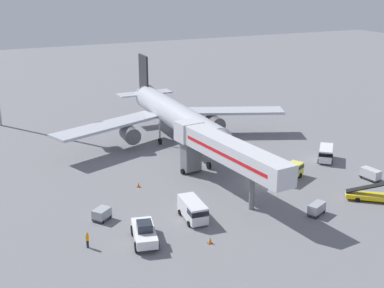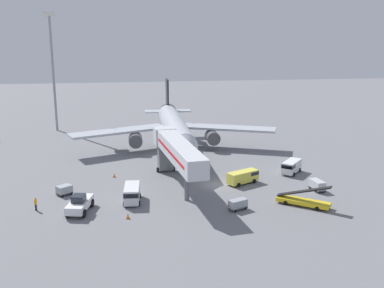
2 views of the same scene
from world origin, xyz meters
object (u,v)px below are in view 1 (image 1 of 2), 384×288
Objects in this scene: airplane_at_gate at (174,115)px; pushback_tug at (144,232)px; service_van_near_left at (193,209)px; baggage_cart_far_right at (317,208)px; ground_crew_worker_midground at (240,162)px; safety_cone_bravo at (210,240)px; safety_cone_charlie at (138,185)px; service_van_mid_center at (290,172)px; ground_crew_worker_foreground at (87,239)px; safety_cone_alpha at (227,162)px; belt_loader_truck at (375,195)px; baggage_cart_near_center at (370,174)px; baggage_cart_rear_right at (102,214)px; service_van_rear_left at (326,153)px; jet_bridge at (223,150)px.

airplane_at_gate is 34.20m from pushback_tug.
baggage_cart_far_right is at bearing -19.24° from service_van_near_left.
safety_cone_bravo is (-14.07, -18.46, -0.62)m from ground_crew_worker_midground.
ground_crew_worker_midground is 16.16m from safety_cone_charlie.
service_van_mid_center reaches higher than baggage_cart_far_right.
baggage_cart_far_right is 1.51× the size of ground_crew_worker_foreground.
ground_crew_worker_foreground is 2.82× the size of safety_cone_alpha.
belt_loader_truck reaches higher than service_van_near_left.
baggage_cart_near_center is 18.62m from ground_crew_worker_midground.
belt_loader_truck is at bearing -15.48° from baggage_cart_rear_right.
baggage_cart_near_center is (27.89, 0.90, -0.45)m from service_van_near_left.
safety_cone_bravo is at bearing -177.55° from belt_loader_truck.
safety_cone_charlie is at bearing 160.09° from baggage_cart_near_center.
ground_crew_worker_foreground reaches higher than safety_cone_alpha.
service_van_mid_center is 2.98× the size of ground_crew_worker_midground.
service_van_rear_left is 1.91× the size of baggage_cart_rear_right.
safety_cone_alpha is at bearing 161.06° from service_van_rear_left.
airplane_at_gate is 29.99m from baggage_cart_rear_right.
jet_bridge is 17.64m from baggage_cart_rear_right.
airplane_at_gate reaches higher than service_van_near_left.
jet_bridge is 11.63m from service_van_mid_center.
service_van_mid_center reaches higher than baggage_cart_rear_right.
ground_crew_worker_foreground is at bearing -127.67° from safety_cone_charlie.
baggage_cart_rear_right is (-36.84, -5.27, -0.45)m from service_van_rear_left.
jet_bridge reaches higher than service_van_rear_left.
service_van_mid_center is at bearing 2.79° from baggage_cart_rear_right.
baggage_cart_far_right is at bearing -108.25° from service_van_mid_center.
baggage_cart_rear_right is at bearing -177.21° from service_van_mid_center.
service_van_mid_center is at bearing 32.34° from safety_cone_bravo.
safety_cone_alpha is (-0.98, 2.05, -0.66)m from ground_crew_worker_midground.
ground_crew_worker_midground is at bearing 141.00° from baggage_cart_near_center.
baggage_cart_rear_right is 3.84× the size of safety_cone_alpha.
baggage_cart_far_right is (21.14, -2.31, -0.34)m from pushback_tug.
safety_cone_bravo is at bearing -96.28° from service_van_near_left.
belt_loader_truck is 2.33× the size of baggage_cart_near_center.
jet_bridge is 20.35m from belt_loader_truck.
safety_cone_bravo is (-28.54, -6.74, -0.52)m from baggage_cart_near_center.
baggage_cart_rear_right reaches higher than safety_cone_bravo.
safety_cone_bravo reaches higher than safety_cone_alpha.
safety_cone_alpha is at bearing 49.69° from service_van_near_left.
safety_cone_charlie is (4.28, 14.61, -0.81)m from pushback_tug.
airplane_at_gate is at bearing 105.08° from safety_cone_alpha.
baggage_cart_near_center reaches higher than safety_cone_charlie.
service_van_near_left reaches higher than safety_cone_alpha.
baggage_cart_far_right is (14.14, -4.94, -0.53)m from service_van_near_left.
pushback_tug is 1.28× the size of service_van_rear_left.
baggage_cart_rear_right is (-33.29, 9.22, 0.02)m from belt_loader_truck.
airplane_at_gate is at bearing 111.80° from service_van_mid_center.
jet_bridge is 4.12× the size of service_van_mid_center.
service_van_mid_center is 2.98× the size of ground_crew_worker_foreground.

